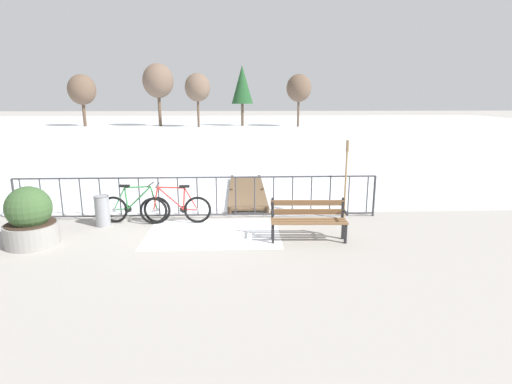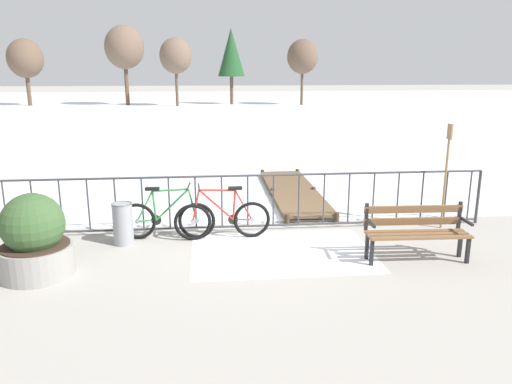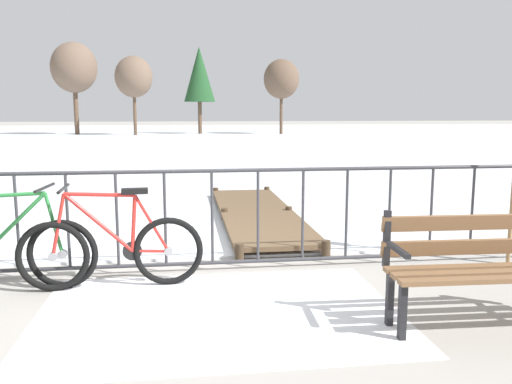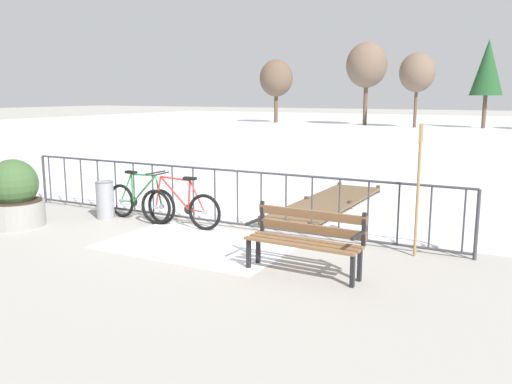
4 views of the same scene
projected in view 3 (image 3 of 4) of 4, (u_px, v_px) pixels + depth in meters
name	position (u px, v px, depth m)	size (l,w,h in m)	color
ground_plane	(167.00, 272.00, 5.47)	(160.00, 160.00, 0.00)	#9E9991
frozen_pond	(180.00, 137.00, 33.27)	(80.00, 56.00, 0.03)	silver
snow_patch	(219.00, 313.00, 4.36)	(2.97, 2.08, 0.01)	white
railing_fence	(165.00, 219.00, 5.38)	(9.06, 0.06, 1.07)	#38383D
bicycle_near_railing	(112.00, 250.00, 4.92)	(1.71, 0.52, 0.97)	black
bicycle_second	(4.00, 251.00, 4.88)	(1.71, 0.52, 0.97)	black
park_bench	(488.00, 260.00, 4.08)	(1.62, 0.54, 0.89)	brown
wooden_dock	(257.00, 213.00, 8.03)	(1.10, 4.41, 0.20)	brown
tree_west_mid	(281.00, 79.00, 36.96)	(2.50, 2.50, 5.25)	brown
tree_centre	(134.00, 77.00, 35.34)	(2.51, 2.51, 5.30)	brown
tree_east_mid	(199.00, 75.00, 37.45)	(2.22, 2.22, 6.16)	brown
tree_far_east	(74.00, 68.00, 36.02)	(3.11, 3.11, 6.31)	brown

